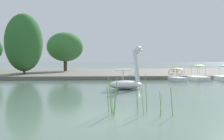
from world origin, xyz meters
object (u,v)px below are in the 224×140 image
Objects in this scene: tree_willow_near_path at (24,43)px; person_on_path at (136,67)px; pedal_boat_lime at (198,76)px; tree_broadleaf_right at (65,47)px; swan_boat at (127,80)px; pedal_boat_yellow at (178,77)px; bicycle_parked at (175,72)px.

person_on_path is (13.88, -2.12, -3.02)m from tree_willow_near_path.
tree_willow_near_path is (-19.80, 6.52, 3.90)m from pedal_boat_lime.
person_on_path is (-5.92, 4.40, 0.88)m from pedal_boat_lime.
tree_broadleaf_right is (4.10, 8.27, -0.11)m from tree_willow_near_path.
swan_boat is 11.00m from pedal_boat_lime.
person_on_path is at bearing 78.17° from swan_boat.
pedal_boat_yellow is (6.02, 6.86, -0.26)m from swan_boat.
tree_broadleaf_right is at bearing 141.41° from bicycle_parked.
pedal_boat_lime is 3.69m from bicycle_parked.
bicycle_parked is (-1.42, 3.39, 0.28)m from pedal_boat_lime.
pedal_boat_yellow is 0.92× the size of pedal_boat_lime.
tree_willow_near_path is at bearing -116.35° from tree_broadleaf_right.
tree_willow_near_path is at bearing 158.66° from pedal_boat_yellow.
swan_boat reaches higher than pedal_boat_yellow.
bicycle_parked is (0.90, 3.70, 0.31)m from pedal_boat_yellow.
pedal_boat_yellow is 0.31× the size of tree_broadleaf_right.
bicycle_parked is at bearing 56.73° from swan_boat.
tree_willow_near_path is (-17.48, 6.83, 3.93)m from pedal_boat_yellow.
tree_broadleaf_right is at bearing 108.52° from swan_boat.
tree_broadleaf_right is at bearing 63.65° from tree_willow_near_path.
pedal_boat_yellow is 20.54m from tree_broadleaf_right.
pedal_boat_yellow is 2.34m from pedal_boat_lime.
tree_broadleaf_right is at bearing 133.28° from person_on_path.
pedal_boat_yellow is at bearing -172.37° from pedal_boat_lime.
tree_willow_near_path is at bearing 171.34° from person_on_path.
pedal_boat_lime is at bearing -18.22° from tree_willow_near_path.
bicycle_parked is at bearing 76.27° from pedal_boat_yellow.
person_on_path is at bearing 127.37° from pedal_boat_yellow.
pedal_boat_lime is 0.34× the size of tree_broadleaf_right.
pedal_boat_yellow is 1.43× the size of bicycle_parked.
pedal_boat_lime is 21.21m from tree_willow_near_path.
tree_broadleaf_right is 4.20× the size of person_on_path.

